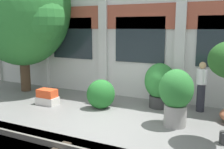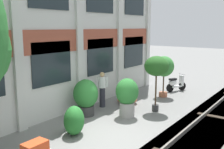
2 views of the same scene
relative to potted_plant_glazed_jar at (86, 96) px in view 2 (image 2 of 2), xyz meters
The scene contains 10 objects.
ground_plane 2.38m from the potted_plant_glazed_jar, 118.18° to the right, with size 80.00×80.00×0.00m, color slate.
apartment_facade 3.48m from the potted_plant_glazed_jar, 135.60° to the left, with size 15.52×0.64×8.00m.
potted_plant_glazed_jar is the anchor object (origin of this frame).
potted_plant_terracotta_small 3.25m from the potted_plant_glazed_jar, 43.01° to the right, with size 1.05×1.05×2.43m.
potted_plant_wide_bowl 2.54m from the potted_plant_glazed_jar, 10.57° to the right, with size 0.98×0.98×0.84m.
potted_plant_ribbed_drum 1.71m from the potted_plant_glazed_jar, 58.94° to the right, with size 0.94×0.94×1.61m.
potted_plant_low_pan 4.90m from the potted_plant_glazed_jar, 15.36° to the right, with size 1.04×1.04×2.16m.
scooter_near_curb 6.31m from the potted_plant_glazed_jar, 12.29° to the right, with size 1.28×0.76×0.98m.
resident_by_doorway 1.34m from the potted_plant_glazed_jar, ahead, with size 0.34×0.46×1.63m.
topiary_hedge 2.03m from the potted_plant_glazed_jar, 149.57° to the right, with size 0.96×0.70×1.00m, color #236B28.
Camera 2 is at (-6.76, -5.16, 3.65)m, focal length 42.00 mm.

